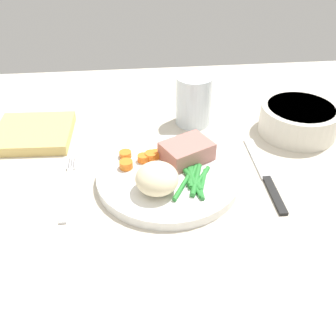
{
  "coord_description": "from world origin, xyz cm",
  "views": [
    {
      "loc": [
        -8.73,
        -52.98,
        43.23
      ],
      "look_at": [
        -3.51,
        -1.4,
        4.6
      ],
      "focal_mm": 43.28,
      "sensor_mm": 36.0,
      "label": 1
    }
  ],
  "objects": [
    {
      "name": "dining_table",
      "position": [
        0.0,
        0.0,
        1.0
      ],
      "size": [
        120.0,
        90.0,
        2.0
      ],
      "color": "beige",
      "rests_on": "ground"
    },
    {
      "name": "salad_bowl",
      "position": [
        22.71,
        11.23,
        5.1
      ],
      "size": [
        14.62,
        14.62,
        5.5
      ],
      "color": "silver",
      "rests_on": "dining_table"
    },
    {
      "name": "water_glass",
      "position": [
        3.36,
        16.94,
        6.19
      ],
      "size": [
        6.93,
        6.93,
        9.8
      ],
      "color": "silver",
      "rests_on": "dining_table"
    },
    {
      "name": "mashed_potatoes",
      "position": [
        -5.59,
        -5.56,
        5.87
      ],
      "size": [
        6.55,
        6.7,
        4.54
      ],
      "primitive_type": "ellipsoid",
      "color": "beige",
      "rests_on": "dinner_plate"
    },
    {
      "name": "dinner_plate",
      "position": [
        -3.51,
        -1.4,
        2.8
      ],
      "size": [
        23.12,
        23.12,
        1.6
      ],
      "primitive_type": "cylinder",
      "color": "white",
      "rests_on": "dining_table"
    },
    {
      "name": "carrot_slices",
      "position": [
        -7.59,
        1.65,
        4.17
      ],
      "size": [
        7.11,
        7.55,
        1.3
      ],
      "color": "orange",
      "rests_on": "dinner_plate"
    },
    {
      "name": "meat_portion",
      "position": [
        -0.39,
        2.24,
        5.15
      ],
      "size": [
        9.71,
        8.79,
        3.1
      ],
      "primitive_type": "cube",
      "rotation": [
        0.0,
        0.0,
        0.47
      ],
      "color": "#B2756B",
      "rests_on": "dinner_plate"
    },
    {
      "name": "knife",
      "position": [
        12.65,
        -1.68,
        2.2
      ],
      "size": [
        1.7,
        20.5,
        0.64
      ],
      "rotation": [
        0.0,
        0.0,
        -0.04
      ],
      "color": "black",
      "rests_on": "dining_table"
    },
    {
      "name": "green_beans",
      "position": [
        0.26,
        -3.72,
        3.98
      ],
      "size": [
        7.04,
        10.04,
        0.86
      ],
      "color": "#2D8C38",
      "rests_on": "dinner_plate"
    },
    {
      "name": "napkin",
      "position": [
        -27.34,
        14.31,
        2.95
      ],
      "size": [
        14.47,
        13.51,
        1.9
      ],
      "primitive_type": "cube",
      "rotation": [
        0.0,
        0.0,
        -0.05
      ],
      "color": "#DBBC6B",
      "rests_on": "dining_table"
    },
    {
      "name": "fork",
      "position": [
        -19.6,
        -1.66,
        2.2
      ],
      "size": [
        1.44,
        16.6,
        0.4
      ],
      "rotation": [
        0.0,
        0.0,
        0.06
      ],
      "color": "silver",
      "rests_on": "dining_table"
    }
  ]
}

